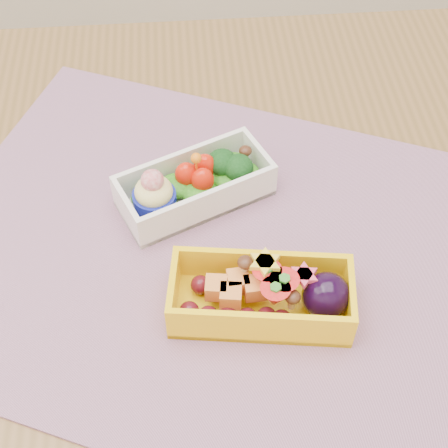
{
  "coord_description": "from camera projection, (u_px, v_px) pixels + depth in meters",
  "views": [
    {
      "loc": [
        -0.05,
        -0.38,
        1.27
      ],
      "look_at": [
        -0.02,
        0.01,
        0.79
      ],
      "focal_mm": 53.78,
      "sensor_mm": 36.0,
      "label": 1
    }
  ],
  "objects": [
    {
      "name": "placemat",
      "position": [
        217.0,
        254.0,
        0.64
      ],
      "size": [
        0.67,
        0.61,
        0.0
      ],
      "primitive_type": "cube",
      "rotation": [
        0.0,
        0.0,
        -0.41
      ],
      "color": "#A47192",
      "rests_on": "table"
    },
    {
      "name": "table",
      "position": [
        246.0,
        313.0,
        0.72
      ],
      "size": [
        1.2,
        0.8,
        0.75
      ],
      "color": "brown",
      "rests_on": "ground"
    },
    {
      "name": "bento_yellow",
      "position": [
        265.0,
        295.0,
        0.58
      ],
      "size": [
        0.17,
        0.09,
        0.05
      ],
      "rotation": [
        0.0,
        0.0,
        -0.14
      ],
      "color": "yellow",
      "rests_on": "placemat"
    },
    {
      "name": "bento_white",
      "position": [
        194.0,
        185.0,
        0.67
      ],
      "size": [
        0.17,
        0.12,
        0.06
      ],
      "rotation": [
        0.0,
        0.0,
        0.42
      ],
      "color": "white",
      "rests_on": "placemat"
    }
  ]
}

